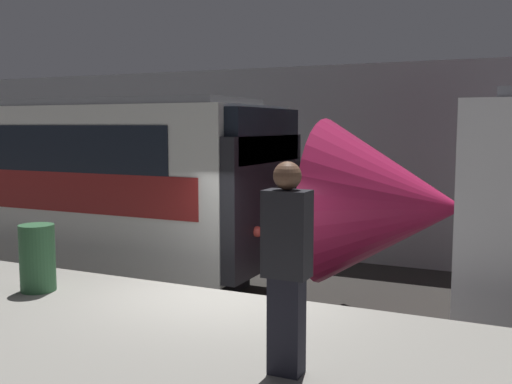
% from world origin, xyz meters
% --- Properties ---
extents(ground_plane, '(120.00, 120.00, 0.00)m').
position_xyz_m(ground_plane, '(0.00, 0.00, 0.00)').
color(ground_plane, '#282623').
extents(station_rear_barrier, '(50.00, 0.15, 4.57)m').
position_xyz_m(station_rear_barrier, '(0.00, 6.91, 2.28)').
color(station_rear_barrier, '#939399').
rests_on(station_rear_barrier, ground).
extents(person_waiting, '(0.38, 0.24, 1.80)m').
position_xyz_m(person_waiting, '(1.62, -2.05, 2.06)').
color(person_waiting, black).
rests_on(person_waiting, platform).
extents(trash_bin, '(0.44, 0.44, 0.85)m').
position_xyz_m(trash_bin, '(-2.20, -1.02, 1.52)').
color(trash_bin, '#2D5B38').
rests_on(trash_bin, platform).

